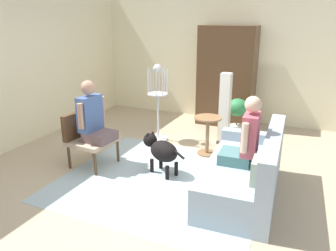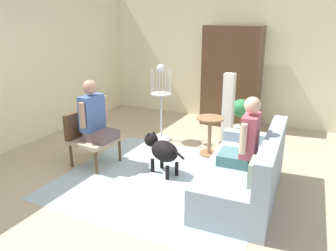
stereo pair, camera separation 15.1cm
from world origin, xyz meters
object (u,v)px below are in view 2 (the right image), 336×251
Objects in this scene: person_on_couch at (245,139)px; armoire_cabinet at (232,77)px; person_on_armchair at (95,116)px; armchair at (89,133)px; bird_cage_stand at (161,103)px; potted_plant at (241,115)px; round_end_table at (210,133)px; dog at (162,150)px; couch at (246,175)px; column_lamp at (228,110)px.

person_on_couch is 3.08m from armoire_cabinet.
person_on_couch is 2.28m from person_on_armchair.
armoire_cabinet is (1.42, 2.91, 0.54)m from armchair.
bird_cage_stand reaches higher than potted_plant.
person_on_armchair is 1.89m from round_end_table.
person_on_couch is 2.22m from potted_plant.
potted_plant is (-0.58, 2.12, -0.32)m from person_on_couch.
armoire_cabinet reaches higher than potted_plant.
armchair is 1.22m from dog.
person_on_couch reaches higher than potted_plant.
round_end_table is 0.32× the size of armoire_cabinet.
dog is at bearing 173.89° from couch.
column_lamp is at bearing 45.52° from armchair.
armoire_cabinet is at bearing 85.40° from dog.
person_on_armchair is 2.35m from column_lamp.
bird_cage_stand is 1.86× the size of potted_plant.
dog is 1.00× the size of potted_plant.
round_end_table is 1.90m from armoire_cabinet.
person_on_armchair is at bearing -4.26° from armchair.
bird_cage_stand reaches higher than armchair.
dog is at bearing 172.80° from person_on_couch.
armchair is at bearing 175.74° from person_on_armchair.
potted_plant is (1.32, 0.72, -0.23)m from bird_cage_stand.
bird_cage_stand reaches higher than person_on_armchair.
armchair is 0.34m from person_on_armchair.
couch is 0.90× the size of armoire_cabinet.
couch is 3.15m from armoire_cabinet.
dog is 0.37× the size of armoire_cabinet.
round_end_table is 0.86× the size of potted_plant.
potted_plant is (0.26, 1.01, 0.09)m from round_end_table.
couch is 2.20m from potted_plant.
bird_cage_stand is at bearing 74.79° from person_on_armchair.
person_on_couch is (2.43, 0.02, 0.31)m from armchair.
armchair is at bearing -130.96° from potted_plant.
column_lamp is at bearing 71.93° from dog.
armoire_cabinet is (-0.29, 1.17, 0.39)m from column_lamp.
dog is (-1.27, 0.14, 0.06)m from couch.
armchair is 0.59× the size of bird_cage_stand.
couch reaches higher than dog.
bird_cage_stand reaches higher than column_lamp.
potted_plant is at bearing 71.52° from dog.
person_on_couch is 1.32m from dog.
round_end_table is at bearing 128.76° from couch.
couch is 2.37m from person_on_armchair.
column_lamp is 0.63× the size of armoire_cabinet.
round_end_table is (1.45, 1.14, -0.41)m from person_on_armchair.
person_on_armchair reaches higher than dog.
couch is 2.42× the size of dog.
bird_cage_stand is 1.76m from armoire_cabinet.
bird_cage_stand reaches higher than dog.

